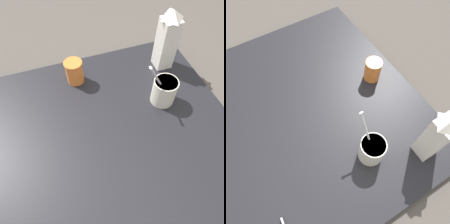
{
  "view_description": "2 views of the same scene",
  "coord_description": "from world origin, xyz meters",
  "views": [
    {
      "loc": [
        0.08,
        0.31,
        0.81
      ],
      "look_at": [
        -0.09,
        -0.17,
        0.08
      ],
      "focal_mm": 35.0,
      "sensor_mm": 36.0,
      "label": 1
    },
    {
      "loc": [
        -0.52,
        0.08,
        0.94
      ],
      "look_at": [
        -0.12,
        -0.17,
        0.09
      ],
      "focal_mm": 35.0,
      "sensor_mm": 36.0,
      "label": 2
    }
  ],
  "objects": [
    {
      "name": "drinking_cup",
      "position": [
        -0.0,
        -0.44,
        0.09
      ],
      "size": [
        0.09,
        0.09,
        0.11
      ],
      "color": "orange",
      "rests_on": "countertop"
    },
    {
      "name": "milk_carton",
      "position": [
        -0.44,
        -0.4,
        0.18
      ],
      "size": [
        0.08,
        0.08,
        0.3
      ],
      "color": "silver",
      "rests_on": "countertop"
    },
    {
      "name": "yogurt_tub",
      "position": [
        -0.34,
        -0.19,
        0.1
      ],
      "size": [
        0.15,
        0.1,
        0.24
      ],
      "color": "silver",
      "rests_on": "countertop"
    },
    {
      "name": "countertop",
      "position": [
        0.0,
        0.0,
        0.02
      ],
      "size": [
        1.16,
        1.16,
        0.03
      ],
      "color": "black",
      "rests_on": "ground_plane"
    },
    {
      "name": "ground_plane",
      "position": [
        0.0,
        0.0,
        0.0
      ],
      "size": [
        6.0,
        6.0,
        0.0
      ],
      "primitive_type": "plane",
      "color": "#4C4742"
    }
  ]
}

